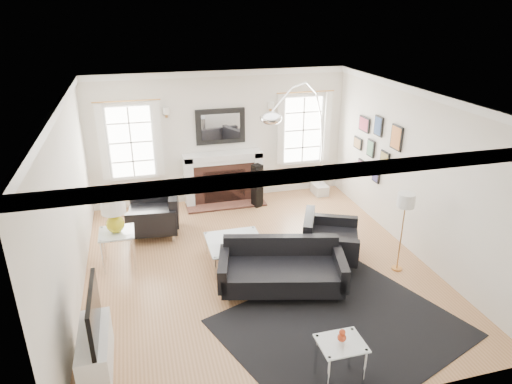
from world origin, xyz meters
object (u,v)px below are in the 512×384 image
object	(u,v)px
coffee_table	(235,243)
arc_floor_lamp	(299,142)
armchair_left	(157,215)
armchair_right	(327,240)
sofa	(282,269)
fireplace	(224,178)
gourd_lamp	(114,212)

from	to	relation	value
coffee_table	arc_floor_lamp	size ratio (longest dim) A/B	0.33
coffee_table	armchair_left	bearing A→B (deg)	130.04
armchair_right	arc_floor_lamp	distance (m)	2.35
sofa	armchair_right	size ratio (longest dim) A/B	1.61
fireplace	gourd_lamp	size ratio (longest dim) A/B	2.74
sofa	arc_floor_lamp	distance (m)	3.13
fireplace	coffee_table	distance (m)	2.60
fireplace	armchair_left	xyz separation A→B (m)	(-1.51, -1.17, -0.16)
gourd_lamp	armchair_left	bearing A→B (deg)	54.69
armchair_left	armchair_right	xyz separation A→B (m)	(2.70, -1.73, -0.01)
armchair_right	coffee_table	world-z (taller)	armchair_right
coffee_table	gourd_lamp	world-z (taller)	gourd_lamp
armchair_right	gourd_lamp	distance (m)	3.52
fireplace	arc_floor_lamp	distance (m)	1.88
gourd_lamp	arc_floor_lamp	bearing A→B (deg)	20.03
fireplace	coffee_table	xyz separation A→B (m)	(-0.33, -2.58, -0.17)
armchair_left	gourd_lamp	size ratio (longest dim) A/B	1.80
sofa	arc_floor_lamp	size ratio (longest dim) A/B	0.74
gourd_lamp	armchair_right	bearing A→B (deg)	-12.50
armchair_left	arc_floor_lamp	xyz separation A→B (m)	(2.91, 0.34, 1.10)
sofa	arc_floor_lamp	xyz separation A→B (m)	(1.20, 2.65, 1.15)
armchair_left	armchair_right	bearing A→B (deg)	-32.56
armchair_left	fireplace	bearing A→B (deg)	37.68
coffee_table	gourd_lamp	xyz separation A→B (m)	(-1.87, 0.44, 0.60)
gourd_lamp	coffee_table	bearing A→B (deg)	-13.11
sofa	gourd_lamp	bearing A→B (deg)	150.73
sofa	gourd_lamp	size ratio (longest dim) A/B	3.27
arc_floor_lamp	coffee_table	bearing A→B (deg)	-134.58
armchair_right	fireplace	bearing A→B (deg)	112.39
armchair_right	arc_floor_lamp	xyz separation A→B (m)	(0.21, 2.06, 1.11)
sofa	arc_floor_lamp	bearing A→B (deg)	65.58
fireplace	arc_floor_lamp	world-z (taller)	arc_floor_lamp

